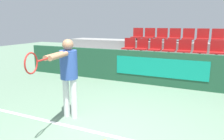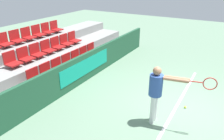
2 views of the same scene
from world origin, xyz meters
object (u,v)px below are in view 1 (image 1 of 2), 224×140
object	(u,v)px
stadium_chair_8	(142,47)
stadium_chair_11	(184,49)
stadium_chair_19	(203,37)
stadium_chair_13	(217,50)
stadium_chair_15	(149,35)
tennis_player	(67,70)
stadium_chair_9	(155,47)
stadium_chair_10	(169,48)
stadium_chair_1	(133,60)
stadium_chair_12	(200,49)
stadium_chair_18	(188,36)
stadium_chair_6	(216,66)
stadium_chair_2	(147,61)
stadium_chair_0	(119,59)
stadium_chair_7	(129,46)
stadium_chair_5	(197,65)
stadium_chair_4	(180,64)
stadium_chair_20	(218,37)
stadium_chair_3	(163,62)
stadium_chair_16	(162,36)
stadium_chair_17	(175,36)
stadium_chair_14	(137,35)

from	to	relation	value
stadium_chair_8	stadium_chair_11	size ratio (longest dim) A/B	1.00
stadium_chair_8	stadium_chair_19	size ratio (longest dim) A/B	1.00
stadium_chair_13	stadium_chair_15	distance (m)	2.97
tennis_player	stadium_chair_9	bearing A→B (deg)	72.87
stadium_chair_19	stadium_chair_10	bearing A→B (deg)	-135.98
tennis_player	stadium_chair_1	bearing A→B (deg)	79.19
stadium_chair_8	stadium_chair_12	world-z (taller)	same
stadium_chair_18	stadium_chair_19	bearing A→B (deg)	0.00
stadium_chair_8	stadium_chair_15	size ratio (longest dim) A/B	1.00
stadium_chair_6	stadium_chair_18	size ratio (longest dim) A/B	1.00
stadium_chair_1	stadium_chair_19	distance (m)	3.16
stadium_chair_2	stadium_chair_1	bearing A→B (deg)	180.00
stadium_chair_0	stadium_chair_11	distance (m)	2.47
stadium_chair_6	stadium_chair_7	bearing A→B (deg)	162.15
stadium_chair_15	tennis_player	xyz separation A→B (m)	(0.02, -6.08, -0.38)
stadium_chair_5	stadium_chair_8	world-z (taller)	stadium_chair_8
stadium_chair_0	stadium_chair_1	xyz separation A→B (m)	(0.55, 0.00, 0.00)
stadium_chair_2	stadium_chair_4	xyz separation A→B (m)	(1.10, 0.00, 0.00)
stadium_chair_19	stadium_chair_20	bearing A→B (deg)	0.00
stadium_chair_5	stadium_chair_7	bearing A→B (deg)	158.87
stadium_chair_3	stadium_chair_6	bearing A→B (deg)	0.00
stadium_chair_3	stadium_chair_11	world-z (taller)	stadium_chair_11
stadium_chair_1	stadium_chair_18	world-z (taller)	stadium_chair_18
stadium_chair_1	stadium_chair_18	bearing A→B (deg)	52.18
stadium_chair_13	stadium_chair_18	world-z (taller)	stadium_chair_18
stadium_chair_2	stadium_chair_6	distance (m)	2.20
stadium_chair_3	stadium_chair_9	world-z (taller)	stadium_chair_9
stadium_chair_15	stadium_chair_20	xyz separation A→B (m)	(2.75, 0.00, 0.00)
stadium_chair_1	stadium_chair_11	bearing A→B (deg)	32.79
stadium_chair_20	stadium_chair_0	bearing A→B (deg)	-147.21
stadium_chair_0	stadium_chair_16	size ratio (longest dim) A/B	1.00
stadium_chair_5	stadium_chair_13	bearing A→B (deg)	62.64
stadium_chair_2	stadium_chair_15	bearing A→B (deg)	104.51
stadium_chair_17	stadium_chair_18	world-z (taller)	same
stadium_chair_6	stadium_chair_20	bearing A→B (deg)	90.00
stadium_chair_10	stadium_chair_20	size ratio (longest dim) A/B	1.00
stadium_chair_18	tennis_player	size ratio (longest dim) A/B	0.34
stadium_chair_11	stadium_chair_14	xyz separation A→B (m)	(-2.20, 1.06, 0.39)
stadium_chair_16	tennis_player	xyz separation A→B (m)	(-0.53, -6.08, -0.38)
stadium_chair_5	tennis_player	xyz separation A→B (m)	(-2.18, -3.96, 0.41)
stadium_chair_18	stadium_chair_16	bearing A→B (deg)	180.00
stadium_chair_13	stadium_chair_11	bearing A→B (deg)	180.00
stadium_chair_7	tennis_player	distance (m)	5.05
stadium_chair_9	stadium_chair_12	world-z (taller)	same
stadium_chair_7	stadium_chair_19	bearing A→B (deg)	21.13
stadium_chair_8	tennis_player	xyz separation A→B (m)	(0.02, -5.02, 0.01)
stadium_chair_0	stadium_chair_4	size ratio (longest dim) A/B	1.00
stadium_chair_9	stadium_chair_17	distance (m)	1.26
stadium_chair_5	stadium_chair_16	bearing A→B (deg)	127.82
stadium_chair_10	stadium_chair_19	distance (m)	1.58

